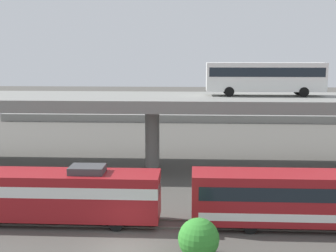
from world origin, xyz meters
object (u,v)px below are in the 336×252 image
(train_locomotive, at_px, (41,193))
(parked_car_0, at_px, (265,107))
(parked_car_7, at_px, (137,105))
(parked_car_6, at_px, (232,108))
(parked_car_3, at_px, (164,106))
(transit_bus_on_overpass, at_px, (265,76))
(parked_car_5, at_px, (52,106))
(parked_car_1, at_px, (166,108))
(parked_car_4, at_px, (102,105))
(parked_car_2, at_px, (109,108))

(train_locomotive, relative_size, parked_car_0, 3.55)
(parked_car_0, relative_size, parked_car_7, 1.00)
(parked_car_0, distance_m, parked_car_6, 6.45)
(parked_car_0, xyz_separation_m, parked_car_3, (-18.48, -0.11, -0.00))
(transit_bus_on_overpass, bearing_deg, parked_car_5, 134.19)
(transit_bus_on_overpass, xyz_separation_m, parked_car_3, (-12.57, 35.20, -7.47))
(parked_car_1, distance_m, parked_car_3, 3.07)
(transit_bus_on_overpass, height_order, parked_car_6, transit_bus_on_overpass)
(parked_car_4, distance_m, parked_car_6, 24.11)
(parked_car_3, bearing_deg, parked_car_4, -2.65)
(parked_car_1, relative_size, parked_car_5, 0.92)
(parked_car_0, bearing_deg, parked_car_1, 9.89)
(train_locomotive, height_order, parked_car_2, train_locomotive)
(parked_car_2, distance_m, parked_car_6, 22.14)
(parked_car_5, bearing_deg, parked_car_0, 1.78)
(parked_car_2, xyz_separation_m, parked_car_6, (22.11, 1.10, 0.00))
(train_locomotive, xyz_separation_m, parked_car_1, (6.14, 48.91, -0.08))
(train_locomotive, distance_m, parked_car_5, 52.99)
(transit_bus_on_overpass, distance_m, parked_car_0, 36.57)
(train_locomotive, bearing_deg, parked_car_2, -85.10)
(parked_car_0, xyz_separation_m, parked_car_5, (-39.07, -1.21, -0.00))
(parked_car_0, relative_size, parked_car_2, 1.04)
(parked_car_2, relative_size, parked_car_3, 1.08)
(parked_car_5, bearing_deg, train_locomotive, -73.53)
(parked_car_7, bearing_deg, parked_car_2, 47.16)
(parked_car_0, bearing_deg, parked_car_2, 6.32)
(parked_car_1, bearing_deg, parked_car_5, -5.15)
(parked_car_2, bearing_deg, parked_car_5, 169.98)
(parked_car_2, relative_size, parked_car_4, 1.05)
(train_locomotive, distance_m, transit_bus_on_overpass, 25.74)
(parked_car_5, xyz_separation_m, parked_car_7, (15.26, 2.87, 0.00))
(parked_car_2, height_order, parked_car_6, same)
(parked_car_0, bearing_deg, parked_car_6, 18.29)
(parked_car_1, distance_m, parked_car_2, 10.33)
(parked_car_2, height_order, parked_car_5, same)
(parked_car_5, bearing_deg, transit_bus_on_overpass, -45.81)
(train_locomotive, relative_size, parked_car_1, 4.05)
(parked_car_0, height_order, parked_car_4, same)
(parked_car_5, relative_size, parked_car_6, 0.95)
(parked_car_2, bearing_deg, parked_car_3, 17.20)
(parked_car_3, distance_m, parked_car_7, 5.60)
(transit_bus_on_overpass, bearing_deg, train_locomotive, -137.32)
(parked_car_2, distance_m, parked_car_3, 10.21)
(parked_car_1, height_order, parked_car_6, same)
(transit_bus_on_overpass, relative_size, parked_car_0, 2.60)
(parked_car_3, xyz_separation_m, parked_car_5, (-20.58, -1.10, 0.00))
(parked_car_2, relative_size, parked_car_7, 0.97)
(parked_car_1, xyz_separation_m, parked_car_4, (-12.21, 3.55, 0.00))
(parked_car_2, bearing_deg, transit_bus_on_overpass, -55.25)
(transit_bus_on_overpass, relative_size, parked_car_3, 2.91)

